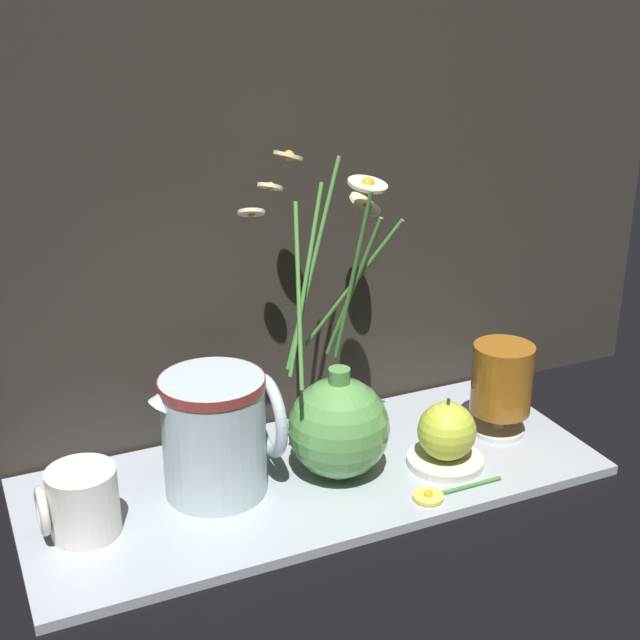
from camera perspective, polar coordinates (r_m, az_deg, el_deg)
ground_plane at (r=1.11m, az=-0.40°, el=-10.26°), size 6.00×6.00×0.00m
shelf at (r=1.10m, az=-0.40°, el=-10.00°), size 0.70×0.28×0.01m
backdrop_wall at (r=1.08m, az=-4.05°, el=19.77°), size 1.20×0.02×1.10m
vase_with_flowers at (r=1.07m, az=1.19°, el=-6.39°), size 0.21×0.18×0.38m
yellow_mug at (r=1.01m, az=-15.04°, el=-11.20°), size 0.09×0.08×0.08m
ceramic_pitcher at (r=1.03m, az=-6.63°, el=-7.01°), size 0.15×0.12×0.16m
tea_glass at (r=1.18m, az=11.56°, el=-3.88°), size 0.08×0.08×0.12m
saucer_plate at (r=1.12m, az=8.01°, el=-8.89°), size 0.09×0.09×0.01m
orange_fruit at (r=1.10m, az=8.12°, el=-7.05°), size 0.07×0.07×0.08m
loose_daisy at (r=1.06m, az=7.60°, el=-10.95°), size 0.12×0.04×0.01m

